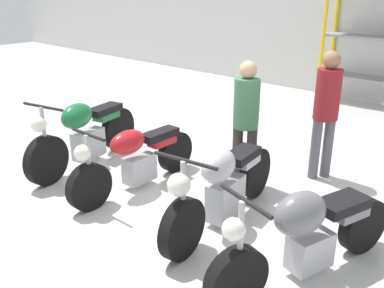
{
  "coord_description": "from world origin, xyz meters",
  "views": [
    {
      "loc": [
        3.19,
        -3.09,
        2.51
      ],
      "look_at": [
        0.0,
        0.4,
        0.7
      ],
      "focal_mm": 40.0,
      "sensor_mm": 36.0,
      "label": 1
    }
  ],
  "objects_px": {
    "motorcycle_grey": "(307,233)",
    "person_near_rack": "(246,115)",
    "motorcycle_red": "(135,158)",
    "motorcycle_green": "(85,133)",
    "person_browsing": "(326,106)",
    "motorcycle_silver": "(223,186)"
  },
  "relations": [
    {
      "from": "motorcycle_grey",
      "to": "person_near_rack",
      "type": "xyz_separation_m",
      "value": [
        -1.52,
        1.19,
        0.5
      ]
    },
    {
      "from": "motorcycle_red",
      "to": "motorcycle_grey",
      "type": "xyz_separation_m",
      "value": [
        2.46,
        -0.16,
        0.04
      ]
    },
    {
      "from": "motorcycle_green",
      "to": "motorcycle_red",
      "type": "xyz_separation_m",
      "value": [
        1.12,
        -0.02,
        -0.06
      ]
    },
    {
      "from": "motorcycle_green",
      "to": "person_browsing",
      "type": "xyz_separation_m",
      "value": [
        2.7,
        1.88,
        0.53
      ]
    },
    {
      "from": "person_browsing",
      "to": "person_near_rack",
      "type": "relative_size",
      "value": 1.05
    },
    {
      "from": "motorcycle_green",
      "to": "motorcycle_silver",
      "type": "distance_m",
      "value": 2.47
    },
    {
      "from": "motorcycle_grey",
      "to": "person_browsing",
      "type": "height_order",
      "value": "person_browsing"
    },
    {
      "from": "motorcycle_grey",
      "to": "person_browsing",
      "type": "distance_m",
      "value": 2.31
    },
    {
      "from": "motorcycle_green",
      "to": "motorcycle_grey",
      "type": "xyz_separation_m",
      "value": [
        3.58,
        -0.18,
        -0.02
      ]
    },
    {
      "from": "motorcycle_silver",
      "to": "person_browsing",
      "type": "relative_size",
      "value": 1.26
    },
    {
      "from": "motorcycle_silver",
      "to": "person_browsing",
      "type": "distance_m",
      "value": 1.92
    },
    {
      "from": "person_browsing",
      "to": "motorcycle_green",
      "type": "bearing_deg",
      "value": 70.26
    },
    {
      "from": "motorcycle_grey",
      "to": "motorcycle_green",
      "type": "bearing_deg",
      "value": -76.69
    },
    {
      "from": "motorcycle_silver",
      "to": "motorcycle_grey",
      "type": "distance_m",
      "value": 1.14
    },
    {
      "from": "motorcycle_red",
      "to": "motorcycle_silver",
      "type": "xyz_separation_m",
      "value": [
        1.35,
        0.07,
        0.03
      ]
    },
    {
      "from": "motorcycle_grey",
      "to": "person_near_rack",
      "type": "bearing_deg",
      "value": -111.77
    },
    {
      "from": "person_near_rack",
      "to": "motorcycle_red",
      "type": "bearing_deg",
      "value": 101.38
    },
    {
      "from": "motorcycle_green",
      "to": "motorcycle_red",
      "type": "height_order",
      "value": "motorcycle_green"
    },
    {
      "from": "motorcycle_silver",
      "to": "person_near_rack",
      "type": "distance_m",
      "value": 1.15
    },
    {
      "from": "motorcycle_red",
      "to": "person_browsing",
      "type": "bearing_deg",
      "value": 139.04
    },
    {
      "from": "person_near_rack",
      "to": "motorcycle_silver",
      "type": "bearing_deg",
      "value": 166.84
    },
    {
      "from": "motorcycle_green",
      "to": "motorcycle_grey",
      "type": "distance_m",
      "value": 3.59
    }
  ]
}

